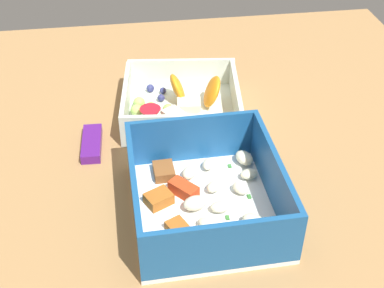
# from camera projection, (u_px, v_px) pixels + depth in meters

# --- Properties ---
(table_surface) EXTENTS (0.80, 0.80, 0.02)m
(table_surface) POSITION_uv_depth(u_px,v_px,m) (198.00, 158.00, 0.67)
(table_surface) COLOR #9E7547
(table_surface) RESTS_ON ground
(pasta_container) EXTENTS (0.18, 0.16, 0.07)m
(pasta_container) POSITION_uv_depth(u_px,v_px,m) (206.00, 196.00, 0.57)
(pasta_container) COLOR white
(pasta_container) RESTS_ON table_surface
(fruit_bowl) EXTENTS (0.17, 0.17, 0.05)m
(fruit_bowl) POSITION_uv_depth(u_px,v_px,m) (181.00, 105.00, 0.72)
(fruit_bowl) COLOR silver
(fruit_bowl) RESTS_ON table_surface
(candy_bar) EXTENTS (0.07, 0.03, 0.01)m
(candy_bar) POSITION_uv_depth(u_px,v_px,m) (92.00, 143.00, 0.67)
(candy_bar) COLOR #51197A
(candy_bar) RESTS_ON table_surface
(paper_cup_liner) EXTENTS (0.03, 0.03, 0.02)m
(paper_cup_liner) POSITION_uv_depth(u_px,v_px,m) (160.00, 72.00, 0.81)
(paper_cup_liner) COLOR white
(paper_cup_liner) RESTS_ON table_surface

